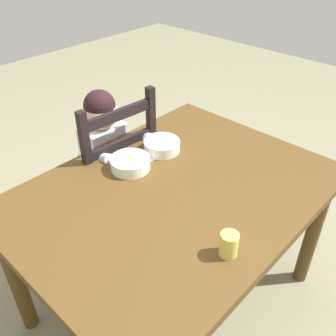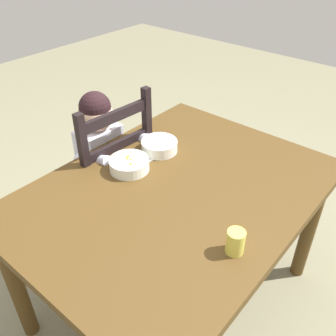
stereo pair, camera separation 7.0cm
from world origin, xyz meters
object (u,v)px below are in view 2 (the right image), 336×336
dining_chair (106,180)px  spoon (140,164)px  child_figure (104,154)px  bowl_of_carrots (129,164)px  drinking_cup (235,242)px  bowl_of_peas (159,146)px  dining_table (175,206)px

dining_chair → spoon: (-0.04, -0.31, 0.26)m
child_figure → bowl_of_carrots: size_ratio=5.52×
drinking_cup → child_figure: bearing=76.6°
child_figure → bowl_of_peas: (0.10, -0.29, 0.12)m
dining_chair → dining_table: bearing=-97.6°
spoon → drinking_cup: bearing=-105.9°
dining_table → spoon: spoon is taller
spoon → dining_table: bearing=-97.7°
dining_table → bowl_of_peas: 0.32m
bowl_of_peas → bowl_of_carrots: bearing=180.0°
bowl_of_peas → bowl_of_carrots: 0.20m
dining_chair → child_figure: 0.17m
dining_table → bowl_of_peas: size_ratio=7.66×
dining_table → dining_chair: dining_chair is taller
dining_chair → bowl_of_peas: size_ratio=5.77×
child_figure → drinking_cup: (-0.21, -0.90, 0.13)m
spoon → drinking_cup: 0.62m
dining_table → child_figure: size_ratio=1.35×
dining_chair → drinking_cup: size_ratio=11.10×
spoon → drinking_cup: size_ratio=1.55×
dining_chair → bowl_of_carrots: (-0.10, -0.30, 0.29)m
bowl_of_carrots → spoon: (0.06, -0.01, -0.02)m
dining_chair → bowl_of_carrots: bearing=-108.0°
spoon → drinking_cup: drinking_cup is taller
bowl_of_peas → bowl_of_carrots: size_ratio=0.97×
bowl_of_carrots → drinking_cup: bearing=-100.6°
bowl_of_carrots → dining_table: bearing=-84.2°
child_figure → bowl_of_carrots: (-0.10, -0.29, 0.12)m
child_figure → bowl_of_carrots: bearing=-109.0°
dining_chair → drinking_cup: dining_chair is taller
drinking_cup → dining_table: bearing=69.3°
drinking_cup → spoon: bearing=74.1°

